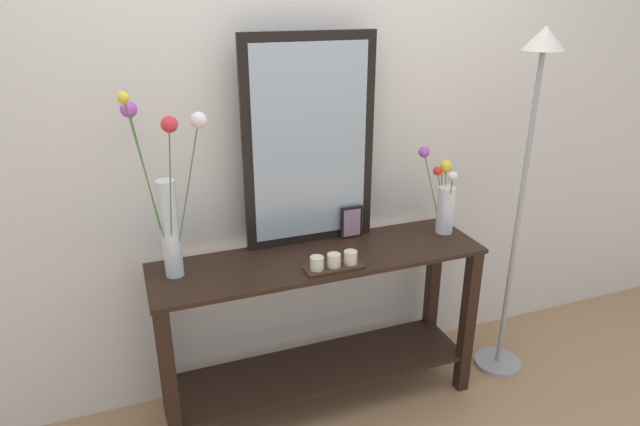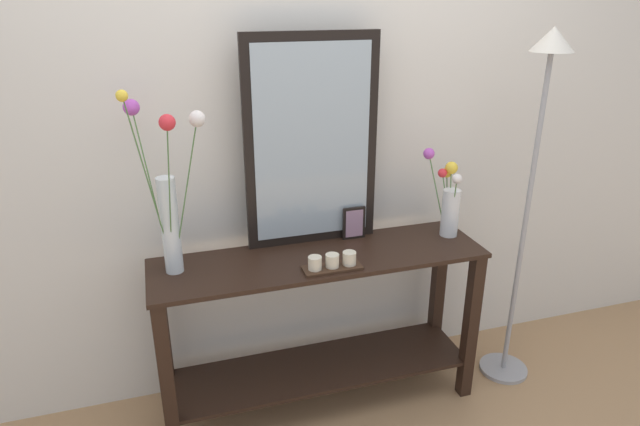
# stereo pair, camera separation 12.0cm
# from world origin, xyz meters

# --- Properties ---
(ground_plane) EXTENTS (7.00, 6.00, 0.02)m
(ground_plane) POSITION_xyz_m (0.00, 0.00, -0.01)
(ground_plane) COLOR #A87F56
(wall_back) EXTENTS (6.40, 0.08, 2.70)m
(wall_back) POSITION_xyz_m (0.00, 0.32, 1.35)
(wall_back) COLOR silver
(wall_back) RESTS_ON ground
(console_table) EXTENTS (1.45, 0.40, 0.77)m
(console_table) POSITION_xyz_m (0.00, 0.00, 0.47)
(console_table) COLOR black
(console_table) RESTS_ON ground
(mirror_leaning) EXTENTS (0.59, 0.03, 0.92)m
(mirror_leaning) POSITION_xyz_m (0.02, 0.17, 1.23)
(mirror_leaning) COLOR black
(mirror_leaning) RESTS_ON console_table
(tall_vase_left) EXTENTS (0.29, 0.31, 0.76)m
(tall_vase_left) POSITION_xyz_m (-0.60, 0.04, 1.09)
(tall_vase_left) COLOR silver
(tall_vase_left) RESTS_ON console_table
(vase_right) EXTENTS (0.16, 0.19, 0.40)m
(vase_right) POSITION_xyz_m (0.63, 0.05, 0.94)
(vase_right) COLOR silver
(vase_right) RESTS_ON console_table
(candle_tray) EXTENTS (0.24, 0.09, 0.07)m
(candle_tray) POSITION_xyz_m (0.01, -0.13, 0.80)
(candle_tray) COLOR #382316
(candle_tray) RESTS_ON console_table
(picture_frame_small) EXTENTS (0.11, 0.01, 0.15)m
(picture_frame_small) POSITION_xyz_m (0.20, 0.13, 0.85)
(picture_frame_small) COLOR black
(picture_frame_small) RESTS_ON console_table
(floor_lamp) EXTENTS (0.24, 0.24, 1.70)m
(floor_lamp) POSITION_xyz_m (0.98, -0.07, 1.15)
(floor_lamp) COLOR #9E9EA3
(floor_lamp) RESTS_ON ground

